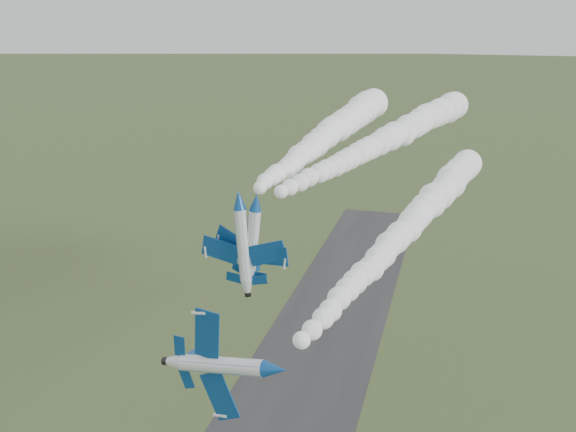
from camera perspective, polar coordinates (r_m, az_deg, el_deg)
name	(u,v)px	position (r m, az deg, el deg)	size (l,w,h in m)	color
jet_lead	(275,370)	(59.24, -1.14, -13.53)	(5.49, 13.78, 11.22)	white
smoke_trail_jet_lead	(409,226)	(90.93, 10.68, -0.90)	(5.18, 69.87, 5.18)	white
jet_pair_left	(239,200)	(77.36, -4.41, 1.44)	(11.59, 13.80, 3.44)	white
smoke_trail_jet_pair_left	(328,136)	(107.09, 3.57, 7.15)	(5.93, 60.65, 5.93)	white
jet_pair_right	(256,202)	(76.94, -2.91, 1.24)	(10.73, 12.59, 3.24)	white
smoke_trail_jet_pair_right	(387,139)	(107.88, 8.78, 6.81)	(5.58, 68.32, 5.58)	white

